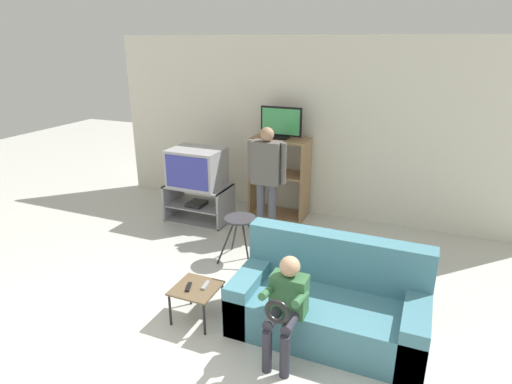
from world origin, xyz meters
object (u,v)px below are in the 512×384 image
at_px(television_flat, 281,124).
at_px(snack_table, 196,291).
at_px(television_main, 197,167).
at_px(person_seated_child, 286,302).
at_px(person_standing_adult, 267,173).
at_px(couch, 329,303).
at_px(media_shelf, 279,177).
at_px(folding_stool, 240,225).
at_px(remote_control_black, 189,287).
at_px(remote_control_white, 206,285).
at_px(tv_stand, 199,203).

height_order(television_flat, snack_table, television_flat).
bearing_deg(television_main, person_seated_child, -46.83).
bearing_deg(snack_table, person_standing_adult, 91.86).
height_order(couch, person_standing_adult, person_standing_adult).
bearing_deg(television_flat, television_main, -149.28).
distance_m(media_shelf, person_standing_adult, 0.82).
distance_m(television_main, snack_table, 2.47).
height_order(media_shelf, folding_stool, media_shelf).
xyz_separation_m(television_main, remote_control_black, (1.13, -2.14, -0.45)).
distance_m(media_shelf, remote_control_black, 2.79).
xyz_separation_m(snack_table, remote_control_white, (0.07, 0.05, 0.05)).
xyz_separation_m(tv_stand, remote_control_black, (1.12, -2.14, 0.09)).
xyz_separation_m(couch, person_standing_adult, (-1.26, 1.65, 0.62)).
xyz_separation_m(media_shelf, couch, (1.36, -2.42, -0.32)).
bearing_deg(person_seated_child, folding_stool, 127.02).
distance_m(remote_control_black, couch, 1.31).
relative_size(television_main, media_shelf, 0.62).
relative_size(snack_table, person_seated_child, 0.45).
bearing_deg(person_standing_adult, couch, -52.63).
bearing_deg(media_shelf, tv_stand, -148.48).
distance_m(couch, person_standing_adult, 2.17).
xyz_separation_m(folding_stool, person_seated_child, (1.05, -1.39, 0.07)).
distance_m(media_shelf, person_seated_child, 3.11).
relative_size(television_flat, couch, 0.36).
bearing_deg(television_flat, tv_stand, -149.12).
relative_size(remote_control_black, remote_control_white, 1.00).
xyz_separation_m(folding_stool, snack_table, (0.10, -1.22, -0.16)).
bearing_deg(television_main, remote_control_black, -62.17).
bearing_deg(media_shelf, folding_stool, -88.01).
bearing_deg(snack_table, remote_control_black, -147.68).
bearing_deg(television_main, remote_control_white, -58.42).
distance_m(television_main, remote_control_white, 2.45).
xyz_separation_m(snack_table, person_standing_adult, (-0.06, 1.97, 0.60)).
bearing_deg(couch, television_flat, 119.09).
bearing_deg(person_seated_child, person_standing_adult, 115.22).
relative_size(television_flat, remote_control_white, 4.23).
xyz_separation_m(television_flat, remote_control_white, (0.22, -2.68, -1.05)).
height_order(tv_stand, television_main, television_main).
distance_m(television_main, remote_control_black, 2.47).
height_order(media_shelf, snack_table, media_shelf).
relative_size(media_shelf, couch, 0.70).
relative_size(couch, person_standing_adult, 1.13).
height_order(television_flat, person_standing_adult, television_flat).
distance_m(couch, person_seated_child, 0.60).
bearing_deg(television_main, media_shelf, 31.35).
xyz_separation_m(remote_control_black, remote_control_white, (0.13, 0.09, 0.00)).
bearing_deg(person_standing_adult, television_flat, 95.90).
height_order(media_shelf, remote_control_white, media_shelf).
height_order(television_flat, folding_stool, television_flat).
bearing_deg(remote_control_white, snack_table, -153.02).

